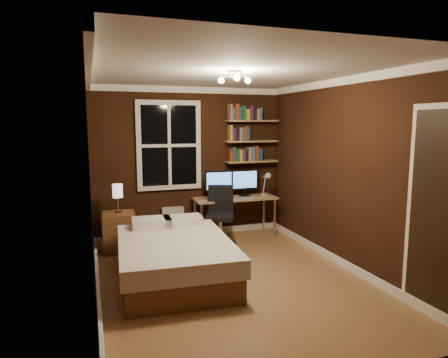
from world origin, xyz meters
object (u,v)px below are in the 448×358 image
object	(u,v)px
bedside_lamp	(118,199)
office_chair	(220,223)
nightstand	(119,232)
monitor_right	(245,183)
desk	(235,201)
monitor_left	(219,184)
radiator	(173,223)
bed	(175,258)
desk_lamp	(266,184)

from	to	relation	value
bedside_lamp	office_chair	bearing A→B (deg)	-7.24
nightstand	monitor_right	bearing A→B (deg)	10.12
desk	monitor_left	bearing A→B (deg)	164.79
monitor_right	radiator	bearing A→B (deg)	174.82
bed	desk_lamp	distance (m)	2.47
bedside_lamp	radiator	xyz separation A→B (m)	(0.90, 0.40, -0.54)
nightstand	desk_lamp	distance (m)	2.53
bedside_lamp	desk_lamp	world-z (taller)	desk_lamp
monitor_left	office_chair	world-z (taller)	monitor_left
nightstand	bed	bearing A→B (deg)	-64.62
radiator	monitor_right	world-z (taller)	monitor_right
nightstand	monitor_right	distance (m)	2.24
radiator	bed	bearing A→B (deg)	-100.87
radiator	desk_lamp	distance (m)	1.71
desk_lamp	office_chair	size ratio (longest dim) A/B	0.47
radiator	nightstand	bearing A→B (deg)	-156.29
monitor_right	desk_lamp	xyz separation A→B (m)	(0.33, -0.18, -0.01)
nightstand	radiator	xyz separation A→B (m)	(0.90, 0.40, -0.03)
bedside_lamp	radiator	distance (m)	1.12
desk_lamp	nightstand	bearing A→B (deg)	-177.58
desk_lamp	desk	bearing A→B (deg)	168.38
desk_lamp	office_chair	xyz separation A→B (m)	(-0.93, -0.30, -0.54)
radiator	desk	bearing A→B (deg)	-10.05
bedside_lamp	radiator	size ratio (longest dim) A/B	0.82
bed	office_chair	bearing A→B (deg)	53.46
radiator	office_chair	xyz separation A→B (m)	(0.63, -0.59, 0.08)
monitor_left	nightstand	bearing A→B (deg)	-170.37
monitor_left	desk_lamp	world-z (taller)	monitor_left
desk_lamp	monitor_right	bearing A→B (deg)	151.11
monitor_right	desk_lamp	distance (m)	0.37
bed	radiator	size ratio (longest dim) A/B	3.64
nightstand	office_chair	world-z (taller)	office_chair
radiator	office_chair	distance (m)	0.87
bedside_lamp	desk_lamp	size ratio (longest dim) A/B	0.99
office_chair	bedside_lamp	bearing A→B (deg)	-165.19
radiator	monitor_left	distance (m)	1.00
monitor_left	office_chair	xyz separation A→B (m)	(-0.14, -0.48, -0.55)
bed	desk	xyz separation A→B (m)	(1.36, 1.56, 0.34)
bed	bedside_lamp	distance (m)	1.56
bed	desk	world-z (taller)	desk
monitor_right	monitor_left	bearing A→B (deg)	180.00
monitor_left	monitor_right	xyz separation A→B (m)	(0.46, 0.00, 0.00)
bedside_lamp	desk	bearing A→B (deg)	6.31
nightstand	office_chair	distance (m)	1.55
bedside_lamp	desk_lamp	xyz separation A→B (m)	(2.46, 0.10, 0.09)
bedside_lamp	bed	bearing A→B (deg)	-67.18
desk	monitor_left	xyz separation A→B (m)	(-0.26, 0.07, 0.29)
bed	monitor_left	distance (m)	2.07
bedside_lamp	monitor_right	world-z (taller)	monitor_right
desk_lamp	office_chair	distance (m)	1.11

